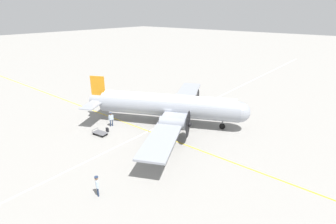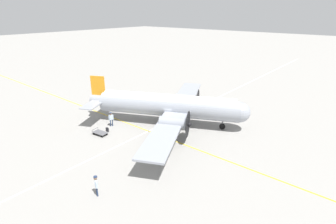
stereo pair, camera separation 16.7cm
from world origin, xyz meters
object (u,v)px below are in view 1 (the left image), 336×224
airliner_main (171,106)px  suitcase_near_door (107,130)px  crew_foreground (97,184)px  baggage_cart (100,133)px  passenger_boarding (111,118)px

airliner_main → suitcase_near_door: 8.06m
crew_foreground → suitcase_near_door: (-8.45, 7.66, -0.83)m
baggage_cart → passenger_boarding: bearing=103.8°
airliner_main → crew_foreground: 14.65m
crew_foreground → suitcase_near_door: 11.43m
airliner_main → passenger_boarding: airliner_main is taller
suitcase_near_door → baggage_cart: size_ratio=0.29×
passenger_boarding → suitcase_near_door: size_ratio=3.38×
baggage_cart → crew_foreground: bearing=-44.9°
airliner_main → baggage_cart: (-4.38, -7.44, -2.19)m
passenger_boarding → suitcase_near_door: 1.81m
airliner_main → suitcase_near_door: airliner_main is taller
airliner_main → crew_foreground: airliner_main is taller
crew_foreground → baggage_cart: bearing=168.9°
crew_foreground → passenger_boarding: passenger_boarding is taller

